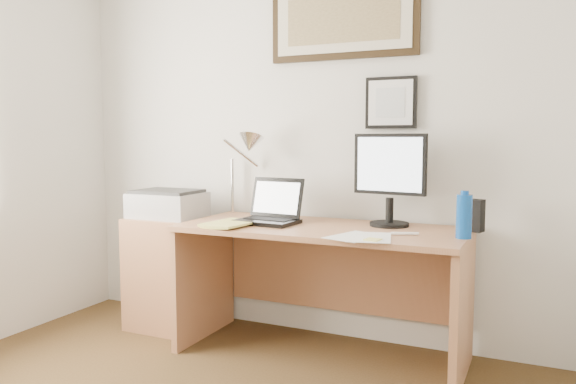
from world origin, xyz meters
The scene contains 17 objects.
wall_back centered at (0.00, 2.00, 1.25)m, with size 3.50×0.02×2.50m, color silver.
side_cabinet centered at (-0.92, 1.68, 0.36)m, with size 0.50×0.40×0.73m, color #9E6542.
water_bottle centered at (0.93, 1.58, 0.86)m, with size 0.08×0.08×0.22m, color #0C47A3.
bottle_cap centered at (0.93, 1.58, 0.98)m, with size 0.04×0.04×0.02m, color #0C47A3.
speaker centered at (0.96, 1.81, 0.84)m, with size 0.08×0.07×0.17m, color black.
paper_sheet_a centered at (0.42, 1.40, 0.75)m, with size 0.21×0.29×0.00m, color white.
paper_sheet_b centered at (0.50, 1.40, 0.75)m, with size 0.21×0.30×0.00m, color white.
sticky_pad centered at (0.54, 1.32, 0.76)m, with size 0.07×0.07×0.01m, color #F6EB74.
marker_pen centered at (0.64, 1.55, 0.76)m, with size 0.02×0.02×0.14m, color white.
book centered at (-0.43, 1.45, 0.76)m, with size 0.22×0.30×0.02m, color #D7D165.
desk centered at (0.15, 1.72, 0.51)m, with size 1.60×0.70×0.75m.
laptop centered at (-0.17, 1.65, 0.81)m, with size 0.36×0.32×0.26m.
lcd_monitor centered at (0.49, 1.80, 1.04)m, with size 0.42×0.22×0.52m.
printer centered at (-0.94, 1.69, 0.82)m, with size 0.44×0.34×0.18m.
desk_lamp centered at (-0.41, 1.81, 1.19)m, with size 0.29×0.27×0.53m.
picture_large centered at (0.15, 1.97, 1.95)m, with size 0.92×0.04×0.47m.
picture_small centered at (0.45, 1.97, 1.45)m, with size 0.30×0.03×0.30m.
Camera 1 is at (1.28, -1.28, 1.25)m, focal length 35.00 mm.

